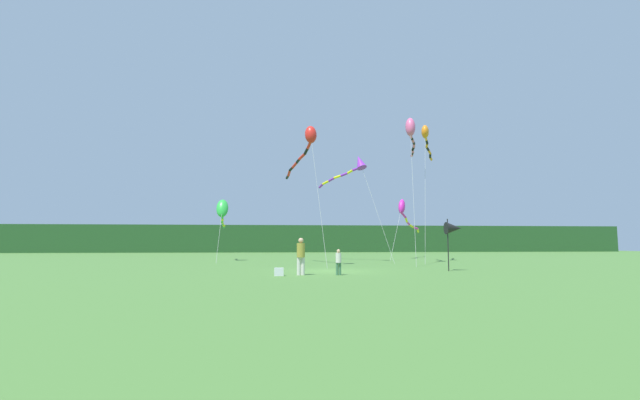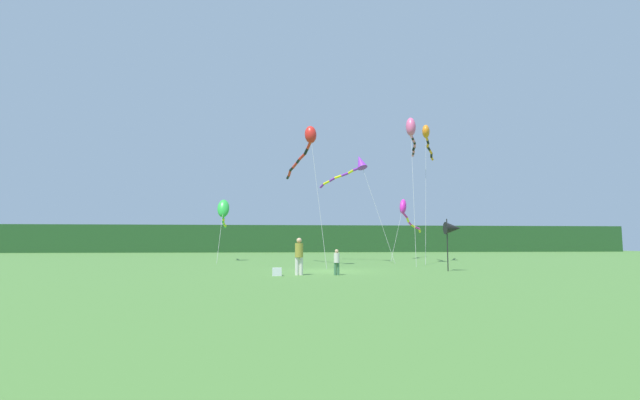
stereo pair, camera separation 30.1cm
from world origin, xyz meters
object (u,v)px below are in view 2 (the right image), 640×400
object	(u,v)px
banner_flag_pole	(453,229)
kite_rainbow	(411,130)
kite_magenta	(405,211)
kite_green	(223,210)
person_adult	(299,254)
kite_orange	(427,136)
person_child	(337,261)
cooler_box	(277,272)
kite_red	(307,142)
kite_purple	(356,165)

from	to	relation	value
banner_flag_pole	kite_rainbow	size ratio (longest dim) A/B	0.26
banner_flag_pole	kite_magenta	size ratio (longest dim) A/B	0.29
kite_rainbow	kite_green	world-z (taller)	kite_rainbow
person_adult	kite_rainbow	world-z (taller)	kite_rainbow
kite_orange	person_child	bearing A→B (deg)	-125.16
kite_magenta	person_adult	bearing A→B (deg)	-119.62
cooler_box	kite_magenta	distance (m)	23.82
kite_rainbow	kite_red	distance (m)	8.55
kite_magenta	cooler_box	bearing A→B (deg)	-121.56
cooler_box	kite_orange	world-z (taller)	kite_orange
kite_rainbow	kite_magenta	xyz separation A→B (m)	(2.12, 9.13, -5.60)
person_child	kite_red	xyz separation A→B (m)	(-0.93, 8.75, 7.88)
banner_flag_pole	kite_orange	xyz separation A→B (m)	(2.44, 10.87, 8.06)
cooler_box	kite_purple	bearing A→B (deg)	65.87
person_adult	person_child	bearing A→B (deg)	-4.98
person_adult	kite_orange	xyz separation A→B (m)	(11.19, 13.12, 9.41)
person_adult	person_child	xyz separation A→B (m)	(1.84, -0.16, -0.31)
kite_orange	kite_green	bearing A→B (deg)	168.49
kite_green	cooler_box	bearing A→B (deg)	-74.30
kite_purple	kite_green	size ratio (longest dim) A/B	1.18
person_adult	kite_red	world-z (taller)	kite_red
person_child	kite_green	bearing A→B (deg)	114.52
kite_magenta	kite_rainbow	bearing A→B (deg)	-103.07
kite_rainbow	kite_red	bearing A→B (deg)	-166.47
kite_rainbow	kite_green	bearing A→B (deg)	157.92
person_adult	kite_rainbow	bearing A→B (deg)	49.32
person_child	kite_orange	bearing A→B (deg)	54.84
kite_magenta	kite_green	bearing A→B (deg)	-169.67
banner_flag_pole	cooler_box	bearing A→B (deg)	-165.62
banner_flag_pole	kite_purple	world-z (taller)	kite_purple
person_child	kite_rainbow	xyz separation A→B (m)	(7.23, 10.71, 9.50)
kite_purple	kite_magenta	bearing A→B (deg)	43.74
kite_rainbow	kite_green	distance (m)	17.08
person_adult	kite_green	xyz separation A→B (m)	(-5.80, 16.58, 3.35)
banner_flag_pole	kite_purple	bearing A→B (deg)	105.85
kite_orange	kite_green	world-z (taller)	kite_orange
kite_purple	kite_orange	size ratio (longest dim) A/B	0.79
banner_flag_pole	kite_red	xyz separation A→B (m)	(-7.84, 6.34, 6.22)
cooler_box	banner_flag_pole	world-z (taller)	banner_flag_pole
kite_green	kite_red	xyz separation A→B (m)	(6.71, -8.00, 4.23)
kite_green	kite_red	distance (m)	11.26
kite_purple	kite_red	xyz separation A→B (m)	(-4.47, -5.53, 0.57)
person_child	kite_rainbow	world-z (taller)	kite_rainbow
banner_flag_pole	kite_green	world-z (taller)	kite_green
kite_purple	kite_green	distance (m)	12.02
banner_flag_pole	kite_green	size ratio (longest dim) A/B	0.38
cooler_box	kite_red	bearing A→B (deg)	77.44
cooler_box	kite_red	xyz separation A→B (m)	(1.97, 8.85, 8.40)
kite_rainbow	kite_red	world-z (taller)	kite_rainbow
kite_orange	kite_magenta	bearing A→B (deg)	90.02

